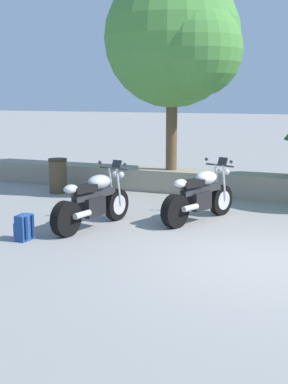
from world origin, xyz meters
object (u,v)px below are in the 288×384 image
Objects in this scene: motorcycle_silver_near_left at (94,202)px; leafy_tree_far_left at (177,41)px; motorcycle_white_centre at (200,196)px; rider_backpack at (24,226)px; trash_bin at (58,176)px.

leafy_tree_far_left is (0.28, 3.90, 3.19)m from motorcycle_silver_near_left.
motorcycle_white_centre is 4.39m from leafy_tree_far_left.
rider_backpack is at bearing -100.66° from leafy_tree_far_left.
rider_backpack is (-0.68, -1.21, -0.24)m from motorcycle_silver_near_left.
rider_backpack is at bearing -119.38° from motorcycle_silver_near_left.
motorcycle_white_centre is 0.41× the size of leafy_tree_far_left.
rider_backpack is 4.32m from trash_bin.
leafy_tree_far_left reaches higher than motorcycle_white_centre.
motorcycle_silver_near_left reaches higher than rider_backpack.
motorcycle_white_centre reaches higher than rider_backpack.
motorcycle_white_centre is at bearing -62.34° from leafy_tree_far_left.
motorcycle_silver_near_left reaches higher than trash_bin.
trash_bin is at bearing 113.78° from rider_backpack.
rider_backpack is 0.10× the size of leafy_tree_far_left.
motorcycle_silver_near_left is 3.66m from trash_bin.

